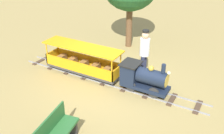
% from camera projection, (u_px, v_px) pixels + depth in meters
% --- Properties ---
extents(ground_plane, '(60.00, 60.00, 0.00)m').
position_uv_depth(ground_plane, '(115.00, 83.00, 7.77)').
color(ground_plane, '#A38C51').
extents(track, '(0.66, 6.40, 0.04)m').
position_uv_depth(track, '(107.00, 80.00, 7.89)').
color(track, gray).
rests_on(track, ground_plane).
extents(locomotive, '(0.62, 1.45, 1.00)m').
position_uv_depth(locomotive, '(143.00, 77.00, 7.14)').
color(locomotive, '#192338').
rests_on(locomotive, ground_plane).
extents(passenger_car, '(0.72, 2.70, 0.97)m').
position_uv_depth(passenger_car, '(83.00, 63.00, 8.10)').
color(passenger_car, '#3F3F3F').
rests_on(passenger_car, ground_plane).
extents(conductor_person, '(0.30, 0.30, 1.62)m').
position_uv_depth(conductor_person, '(145.00, 51.00, 7.65)').
color(conductor_person, '#282D47').
rests_on(conductor_person, ground_plane).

